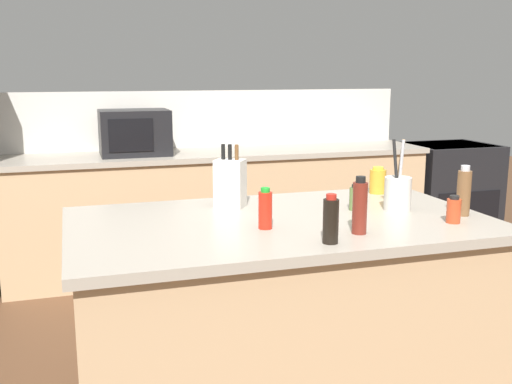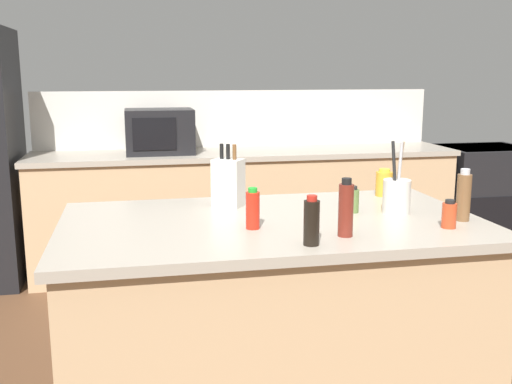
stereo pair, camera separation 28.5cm
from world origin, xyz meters
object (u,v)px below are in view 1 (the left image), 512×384
object	(u,v)px
range_oven	(447,194)
microwave	(135,132)
hot_sauce_bottle	(265,209)
pepper_grinder	(464,192)
utensil_crock	(398,192)
knife_block	(230,183)
vinegar_bottle	(360,207)
soy_sauce_bottle	(331,220)
spice_jar_paprika	(454,210)
spice_jar_oregano	(355,198)
honey_jar	(378,181)

from	to	relation	value
range_oven	microwave	size ratio (longest dim) A/B	1.81
microwave	hot_sauce_bottle	bearing A→B (deg)	-83.70
pepper_grinder	utensil_crock	bearing A→B (deg)	140.81
range_oven	knife_block	bearing A→B (deg)	-142.97
vinegar_bottle	soy_sauce_bottle	size ratio (longest dim) A/B	1.23
soy_sauce_bottle	microwave	bearing A→B (deg)	99.18
soy_sauce_bottle	range_oven	bearing A→B (deg)	48.02
vinegar_bottle	pepper_grinder	size ratio (longest dim) A/B	1.02
knife_block	vinegar_bottle	size ratio (longest dim) A/B	1.29
range_oven	pepper_grinder	size ratio (longest dim) A/B	4.19
knife_block	utensil_crock	distance (m)	0.76
knife_block	soy_sauce_bottle	xyz separation A→B (m)	(0.19, -0.69, -0.03)
range_oven	pepper_grinder	xyz separation A→B (m)	(-1.60, -2.37, 0.58)
range_oven	spice_jar_paprika	world-z (taller)	spice_jar_paprika
microwave	soy_sauce_bottle	xyz separation A→B (m)	(0.42, -2.59, -0.08)
spice_jar_oregano	pepper_grinder	world-z (taller)	pepper_grinder
spice_jar_paprika	pepper_grinder	size ratio (longest dim) A/B	0.52
knife_block	pepper_grinder	size ratio (longest dim) A/B	1.32
honey_jar	soy_sauce_bottle	bearing A→B (deg)	-128.65
spice_jar_oregano	soy_sauce_bottle	world-z (taller)	soy_sauce_bottle
microwave	knife_block	distance (m)	1.92
honey_jar	pepper_grinder	distance (m)	0.56
utensil_crock	spice_jar_paprika	bearing A→B (deg)	-70.10
honey_jar	soy_sauce_bottle	size ratio (longest dim) A/B	0.75
hot_sauce_bottle	utensil_crock	bearing A→B (deg)	11.07
microwave	spice_jar_oregano	xyz separation A→B (m)	(0.75, -2.14, -0.11)
microwave	spice_jar_paprika	world-z (taller)	microwave
spice_jar_oregano	honey_jar	distance (m)	0.42
spice_jar_paprika	honey_jar	bearing A→B (deg)	90.01
vinegar_bottle	microwave	bearing A→B (deg)	103.04
utensil_crock	soy_sauce_bottle	world-z (taller)	utensil_crock
spice_jar_paprika	spice_jar_oregano	bearing A→B (deg)	130.43
spice_jar_paprika	range_oven	bearing A→B (deg)	55.11
range_oven	pepper_grinder	world-z (taller)	pepper_grinder
honey_jar	hot_sauce_bottle	bearing A→B (deg)	-147.27
hot_sauce_bottle	microwave	bearing A→B (deg)	96.30
spice_jar_oregano	pepper_grinder	xyz separation A→B (m)	(0.40, -0.23, 0.05)
vinegar_bottle	knife_block	bearing A→B (deg)	120.61
microwave	utensil_crock	distance (m)	2.38
knife_block	honey_jar	xyz separation A→B (m)	(0.80, 0.08, -0.05)
range_oven	microwave	xyz separation A→B (m)	(-2.75, 0.00, 0.64)
spice_jar_oregano	spice_jar_paprika	world-z (taller)	spice_jar_oregano
knife_block	hot_sauce_bottle	world-z (taller)	knife_block
vinegar_bottle	hot_sauce_bottle	bearing A→B (deg)	151.08
knife_block	spice_jar_paprika	world-z (taller)	knife_block
vinegar_bottle	soy_sauce_bottle	distance (m)	0.18
vinegar_bottle	pepper_grinder	bearing A→B (deg)	13.17
pepper_grinder	knife_block	bearing A→B (deg)	153.14
range_oven	honey_jar	distance (m)	2.57
hot_sauce_bottle	soy_sauce_bottle	world-z (taller)	soy_sauce_bottle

